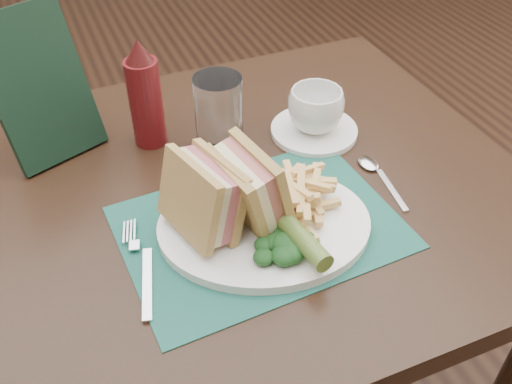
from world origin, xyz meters
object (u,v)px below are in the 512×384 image
sandwich_half_b (237,191)px  check_presenter (39,87)px  coffee_cup (316,110)px  sandwich_half_a (189,203)px  placemat (260,227)px  saucer (314,130)px  ketchup_bottle (145,94)px  plate (264,225)px  drinking_glass (219,114)px  table_main (239,330)px

sandwich_half_b → check_presenter: 0.37m
coffee_cup → check_presenter: bearing=163.4°
sandwich_half_a → check_presenter: bearing=99.7°
sandwich_half_a → sandwich_half_b: same height
placemat → coffee_cup: size_ratio=4.10×
sandwich_half_a → saucer: 0.33m
sandwich_half_b → ketchup_bottle: 0.27m
sandwich_half_a → plate: bearing=-24.2°
plate → ketchup_bottle: (-0.09, 0.27, 0.08)m
sandwich_half_a → sandwich_half_b: size_ratio=1.01×
sandwich_half_b → drinking_glass: size_ratio=0.89×
plate → check_presenter: check_presenter is taller
placemat → drinking_glass: 0.21m
drinking_glass → table_main: bearing=-98.1°
sandwich_half_b → ketchup_bottle: ketchup_bottle is taller
sandwich_half_b → coffee_cup: size_ratio=1.23×
plate → drinking_glass: bearing=102.7°
sandwich_half_a → check_presenter: check_presenter is taller
sandwich_half_a → sandwich_half_b: bearing=-17.1°
table_main → saucer: 0.43m
table_main → ketchup_bottle: 0.50m
saucer → drinking_glass: (-0.16, 0.02, 0.06)m
coffee_cup → sandwich_half_b: bearing=-140.3°
sandwich_half_b → coffee_cup: bearing=29.5°
sandwich_half_a → saucer: (0.28, 0.17, -0.07)m
sandwich_half_a → sandwich_half_b: (0.07, -0.00, -0.00)m
coffee_cup → check_presenter: size_ratio=0.39×
saucer → check_presenter: (-0.42, 0.13, 0.11)m
placemat → sandwich_half_b: sandwich_half_b is taller
drinking_glass → ketchup_bottle: bearing=149.1°
coffee_cup → sandwich_half_a: bearing=-147.9°
plate → check_presenter: bearing=143.6°
sandwich_half_b → ketchup_bottle: (-0.06, 0.26, 0.02)m
table_main → placemat: (0.00, -0.10, 0.38)m
drinking_glass → saucer: bearing=-8.2°
saucer → table_main: bearing=-156.3°
saucer → coffee_cup: bearing=0.0°
table_main → coffee_cup: coffee_cup is taller
table_main → sandwich_half_a: bearing=-135.7°
table_main → plate: (0.00, -0.11, 0.38)m
sandwich_half_a → drinking_glass: bearing=44.4°
table_main → check_presenter: check_presenter is taller
sandwich_half_b → check_presenter: size_ratio=0.47×
placemat → plate: bearing=-61.4°
drinking_glass → placemat: bearing=-93.9°
coffee_cup → drinking_glass: (-0.16, 0.02, 0.02)m
sandwich_half_b → drinking_glass: 0.20m
table_main → placemat: 0.39m
plate → sandwich_half_b: 0.07m
plate → sandwich_half_a: 0.12m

